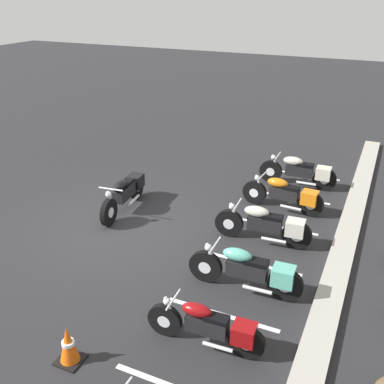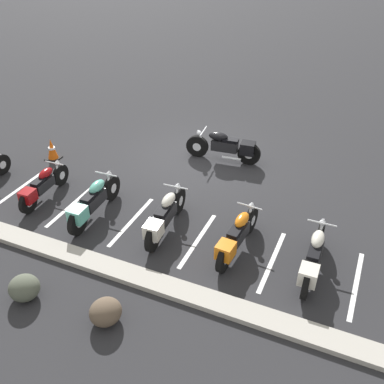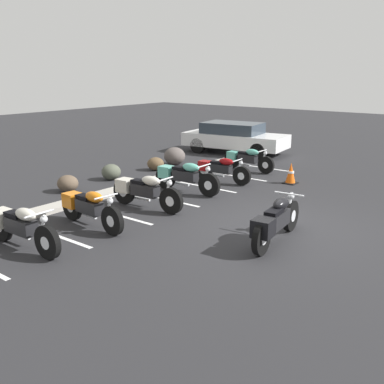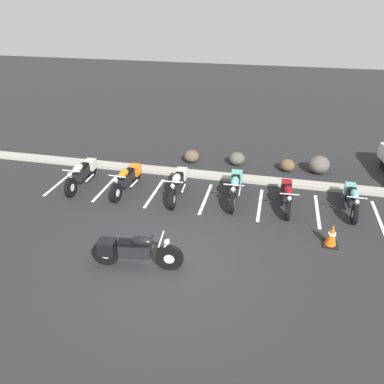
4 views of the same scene
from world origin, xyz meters
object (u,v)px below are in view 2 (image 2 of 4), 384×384
object	(u,v)px
motorcycle_black_featured	(227,147)
parked_bike_0	(313,257)
parked_bike_3	(92,202)
parked_bike_4	(42,186)
landscape_rock_3	(24,288)
parked_bike_1	(237,236)
landscape_rock_2	(106,312)
parked_bike_2	(164,216)
traffic_cone	(52,150)

from	to	relation	value
motorcycle_black_featured	parked_bike_0	world-z (taller)	motorcycle_black_featured
motorcycle_black_featured	parked_bike_3	distance (m)	4.48
parked_bike_4	landscape_rock_3	distance (m)	3.49
parked_bike_0	parked_bike_1	world-z (taller)	parked_bike_0
motorcycle_black_featured	parked_bike_3	size ratio (longest dim) A/B	1.02
landscape_rock_2	parked_bike_2	bearing A→B (deg)	-85.93
parked_bike_4	landscape_rock_2	xyz separation A→B (m)	(-3.72, 2.77, -0.17)
landscape_rock_2	landscape_rock_3	bearing A→B (deg)	4.36
traffic_cone	landscape_rock_2	bearing A→B (deg)	136.57
motorcycle_black_featured	parked_bike_2	xyz separation A→B (m)	(0.14, 3.81, -0.01)
traffic_cone	parked_bike_0	bearing A→B (deg)	167.39
parked_bike_1	landscape_rock_2	xyz separation A→B (m)	(1.57, 2.84, -0.21)
parked_bike_2	landscape_rock_2	xyz separation A→B (m)	(-0.20, 2.84, -0.22)
parked_bike_2	landscape_rock_2	bearing A→B (deg)	-179.43
parked_bike_4	parked_bike_2	bearing A→B (deg)	-91.83
parked_bike_4	landscape_rock_3	size ratio (longest dim) A/B	3.20
parked_bike_2	landscape_rock_3	xyz separation A→B (m)	(1.59, 2.97, -0.21)
parked_bike_1	parked_bike_4	bearing A→B (deg)	94.90
parked_bike_4	landscape_rock_2	size ratio (longest dim) A/B	3.18
parked_bike_0	parked_bike_1	distance (m)	1.68
landscape_rock_2	landscape_rock_3	world-z (taller)	landscape_rock_3
parked_bike_1	motorcycle_black_featured	bearing A→B (deg)	27.30
landscape_rock_3	landscape_rock_2	bearing A→B (deg)	-175.64
parked_bike_2	landscape_rock_3	distance (m)	3.38
landscape_rock_3	parked_bike_0	bearing A→B (deg)	-149.70
motorcycle_black_featured	parked_bike_4	xyz separation A→B (m)	(3.66, 3.88, -0.06)
parked_bike_1	landscape_rock_2	distance (m)	3.25
parked_bike_0	parked_bike_4	size ratio (longest dim) A/B	1.11
parked_bike_1	parked_bike_2	distance (m)	1.77
parked_bike_0	traffic_cone	distance (m)	8.35
parked_bike_0	landscape_rock_3	bearing A→B (deg)	119.14
parked_bike_0	parked_bike_1	size ratio (longest dim) A/B	1.03
parked_bike_4	parked_bike_1	bearing A→B (deg)	-92.19
parked_bike_3	parked_bike_2	bearing A→B (deg)	-86.14
landscape_rock_2	parked_bike_3	bearing A→B (deg)	-51.99
motorcycle_black_featured	parked_bike_3	xyz separation A→B (m)	(2.00, 4.01, -0.01)
motorcycle_black_featured	parked_bike_2	world-z (taller)	motorcycle_black_featured
parked_bike_0	parked_bike_2	size ratio (longest dim) A/B	1.00
parked_bike_2	landscape_rock_3	size ratio (longest dim) A/B	3.57
landscape_rock_2	landscape_rock_3	xyz separation A→B (m)	(1.79, 0.14, 0.01)
parked_bike_4	landscape_rock_3	xyz separation A→B (m)	(-1.92, 2.90, -0.16)
parked_bike_1	traffic_cone	xyz separation A→B (m)	(6.47, -1.80, -0.14)
motorcycle_black_featured	parked_bike_2	bearing A→B (deg)	81.72
landscape_rock_2	traffic_cone	size ratio (longest dim) A/B	0.95
parked_bike_3	landscape_rock_2	world-z (taller)	parked_bike_3
parked_bike_1	landscape_rock_2	size ratio (longest dim) A/B	3.45
parked_bike_0	landscape_rock_2	xyz separation A→B (m)	(3.25, 2.81, -0.22)
parked_bike_2	traffic_cone	world-z (taller)	parked_bike_2
parked_bike_2	landscape_rock_2	size ratio (longest dim) A/B	3.54
motorcycle_black_featured	parked_bike_0	xyz separation A→B (m)	(-3.31, 3.83, -0.01)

